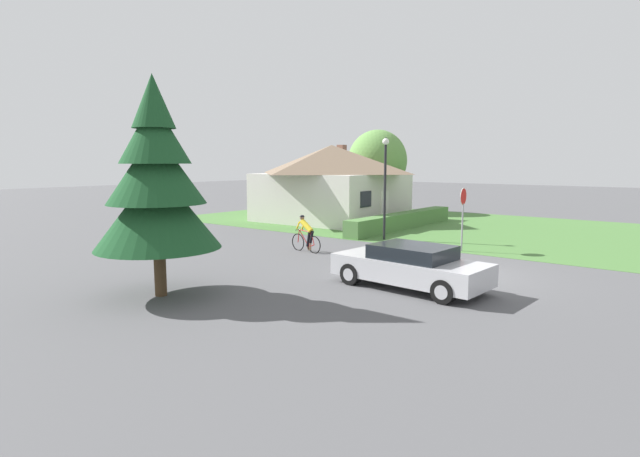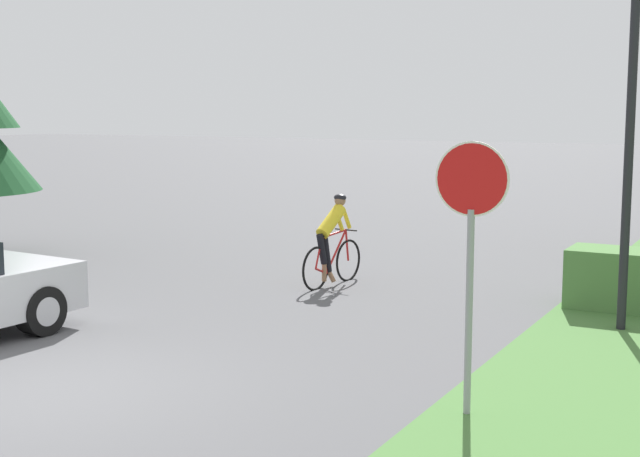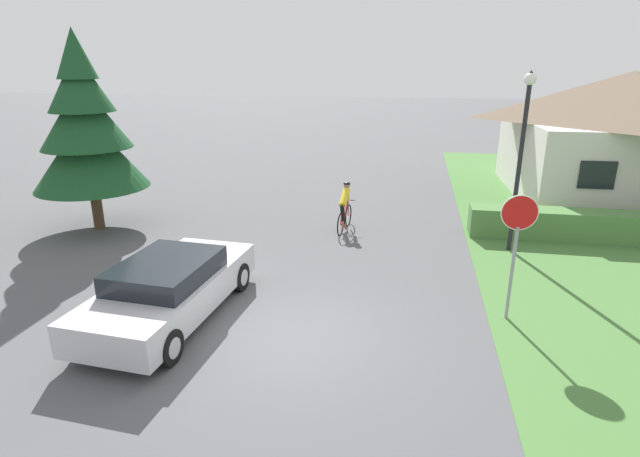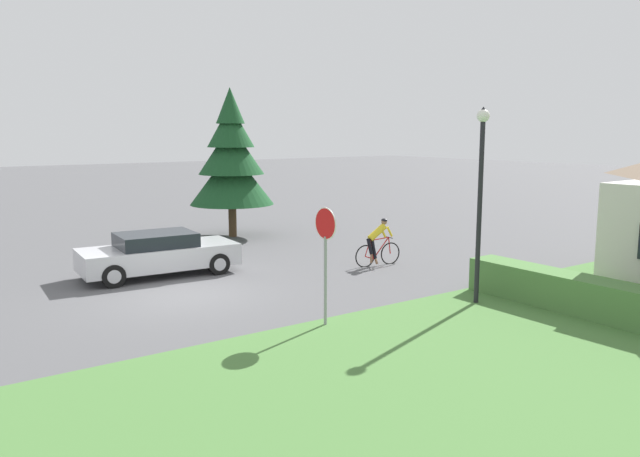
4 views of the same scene
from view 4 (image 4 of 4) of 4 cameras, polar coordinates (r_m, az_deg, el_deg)
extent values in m
plane|color=#515154|center=(17.02, -12.40, -5.94)|extent=(140.00, 140.00, 0.00)
cube|color=#BCBCC1|center=(19.36, -14.49, -2.49)|extent=(2.18, 4.69, 0.64)
cube|color=black|center=(19.24, -14.79, -0.99)|extent=(1.79, 2.32, 0.41)
cylinder|color=black|center=(20.65, -11.00, -2.36)|extent=(0.34, 0.68, 0.66)
cylinder|color=#ADADB2|center=(20.65, -11.00, -2.36)|extent=(0.34, 0.40, 0.38)
cylinder|color=black|center=(19.16, -9.29, -3.19)|extent=(0.34, 0.68, 0.66)
cylinder|color=#ADADB2|center=(19.16, -9.29, -3.19)|extent=(0.34, 0.40, 0.38)
cylinder|color=black|center=(19.81, -19.47, -3.18)|extent=(0.34, 0.68, 0.66)
cylinder|color=#ADADB2|center=(19.81, -19.47, -3.18)|extent=(0.34, 0.40, 0.38)
cylinder|color=black|center=(18.26, -18.40, -4.13)|extent=(0.34, 0.68, 0.66)
cylinder|color=#ADADB2|center=(18.26, -18.40, -4.13)|extent=(0.34, 0.40, 0.38)
torus|color=black|center=(19.97, 4.15, -2.55)|extent=(0.13, 0.74, 0.74)
torus|color=black|center=(20.50, 6.44, -2.28)|extent=(0.13, 0.74, 0.74)
cylinder|color=#B21E1E|center=(20.06, 4.74, -1.96)|extent=(0.06, 0.17, 0.62)
cylinder|color=#B21E1E|center=(20.25, 5.59, -1.79)|extent=(0.11, 0.61, 0.69)
cylinder|color=#B21E1E|center=(20.16, 5.45, -0.95)|extent=(0.12, 0.72, 0.09)
cylinder|color=#B21E1E|center=(20.06, 4.52, -2.67)|extent=(0.07, 0.33, 0.16)
cylinder|color=#B21E1E|center=(19.97, 4.37, -1.83)|extent=(0.05, 0.21, 0.50)
cylinder|color=#B21E1E|center=(20.43, 6.36, -1.54)|extent=(0.05, 0.12, 0.55)
cylinder|color=black|center=(20.36, 6.29, -0.80)|extent=(0.44, 0.07, 0.02)
ellipsoid|color=black|center=(19.96, 4.59, -1.05)|extent=(0.10, 0.21, 0.05)
cylinder|color=black|center=(19.99, 4.57, -1.65)|extent=(0.14, 0.25, 0.52)
cylinder|color=black|center=(20.10, 4.92, -1.82)|extent=(0.14, 0.26, 0.68)
cylinder|color=#8C6647|center=(20.10, 4.72, -2.74)|extent=(0.08, 0.08, 0.30)
cylinder|color=#8C6647|center=(20.18, 5.15, -2.98)|extent=(0.17, 0.08, 0.21)
cylinder|color=yellow|center=(20.07, 5.24, -0.36)|extent=(0.30, 0.69, 0.55)
cylinder|color=yellow|center=(20.19, 5.79, -0.35)|extent=(0.10, 0.25, 0.35)
cylinder|color=yellow|center=(20.37, 6.38, -0.28)|extent=(0.10, 0.25, 0.35)
sphere|color=#8C6647|center=(20.18, 5.89, 0.62)|extent=(0.19, 0.19, 0.19)
ellipsoid|color=black|center=(20.17, 5.89, 0.76)|extent=(0.22, 0.18, 0.12)
cylinder|color=gray|center=(13.87, 0.50, -4.83)|extent=(0.07, 0.07, 2.01)
cylinder|color=red|center=(13.63, 0.50, 0.46)|extent=(0.67, 0.06, 0.67)
cylinder|color=silver|center=(13.63, 0.50, 0.46)|extent=(0.71, 0.05, 0.71)
cylinder|color=black|center=(15.93, 14.36, 1.27)|extent=(0.12, 0.12, 4.52)
sphere|color=white|center=(15.81, 14.70, 9.94)|extent=(0.31, 0.31, 0.31)
cone|color=black|center=(15.81, 14.72, 10.51)|extent=(0.19, 0.19, 0.13)
cylinder|color=#4C3823|center=(25.93, -8.00, 0.75)|extent=(0.33, 0.33, 1.34)
cone|color=#194723|center=(25.74, -8.09, 4.71)|extent=(3.41, 3.41, 2.25)
cone|color=#194723|center=(25.69, -8.14, 7.16)|extent=(2.66, 2.66, 1.98)
cone|color=#194723|center=(25.68, -8.19, 9.28)|extent=(1.91, 1.91, 1.71)
cone|color=#194723|center=(25.70, -8.23, 11.08)|extent=(1.16, 1.16, 1.44)
camera|label=1|loc=(30.78, -35.82, 6.11)|focal=28.00mm
camera|label=2|loc=(8.34, -35.81, -1.99)|focal=50.00mm
camera|label=3|loc=(13.21, -44.52, 9.77)|focal=28.00mm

